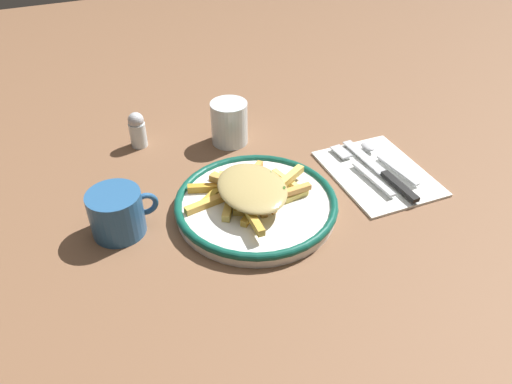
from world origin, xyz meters
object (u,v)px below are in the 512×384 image
Objects in this scene: fork at (361,169)px; water_glass at (229,123)px; coffee_mug at (117,213)px; knife at (385,174)px; spoon at (379,156)px; napkin at (378,172)px; salt_shaker at (137,129)px; fries_heap at (252,190)px; plate at (256,204)px.

fork is 0.27m from water_glass.
fork is at bearing -2.41° from coffee_mug.
spoon reaches higher than knife.
napkin is at bearing -45.67° from water_glass.
water_glass is 0.18m from salt_shaker.
water_glass is at bearing 142.51° from spoon.
spoon is 0.47m from salt_shaker.
knife is 1.38× the size of spoon.
fries_heap is at bearing -9.26° from coffee_mug.
fork is 0.43m from salt_shaker.
water_glass is (-0.21, 0.21, 0.04)m from napkin.
salt_shaker is (-0.13, 0.28, 0.02)m from plate.
spoon is (0.02, 0.03, 0.01)m from napkin.
coffee_mug is at bearing 170.74° from fries_heap.
coffee_mug reaches higher than plate.
spoon is at bearing 66.08° from knife.
coffee_mug reaches higher than spoon.
knife is 0.06m from spoon.
water_glass is at bearing 134.33° from napkin.
napkin is 2.48× the size of water_glass.
fork is 2.07× the size of water_glass.
plate is 1.27× the size of napkin.
plate is 3.16× the size of water_glass.
fries_heap is 2.02× the size of coffee_mug.
coffee_mug and salt_shaker have the same top height.
fries_heap is at bearing 140.33° from plate.
plate is 1.76× the size of spoon.
coffee_mug is (-0.46, 0.05, 0.02)m from knife.
fries_heap reaches higher than plate.
spoon is at bearing -37.49° from water_glass.
coffee_mug reaches higher than napkin.
knife is 2.92× the size of salt_shaker.
spoon reaches higher than napkin.
fork is 2.45× the size of salt_shaker.
fries_heap reaches higher than napkin.
plate is 1.52× the size of fork.
water_glass is at bearing 80.26° from plate.
coffee_mug is 0.25m from salt_shaker.
plate is 2.49× the size of coffee_mug.
salt_shaker is at bearing 161.56° from water_glass.
spoon is at bearing 9.10° from plate.
fries_heap is (-0.01, 0.00, 0.03)m from plate.
plate is 0.03m from fries_heap.
water_glass is at bearing -18.44° from salt_shaker.
coffee_mug is at bearing 177.59° from fork.
knife is at bearing -87.98° from napkin.
napkin is 0.30m from water_glass.
napkin is at bearing 0.87° from fries_heap.
knife is at bearing -2.38° from plate.
plate is at bearing -64.64° from salt_shaker.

